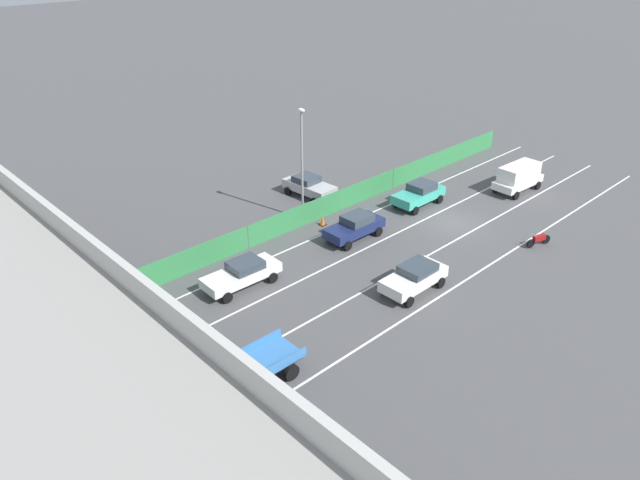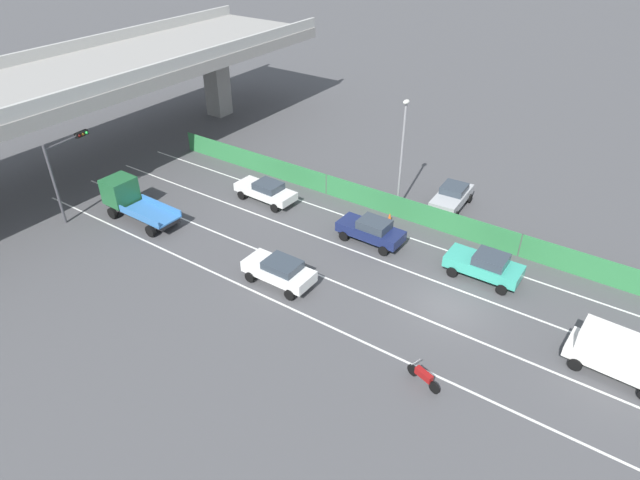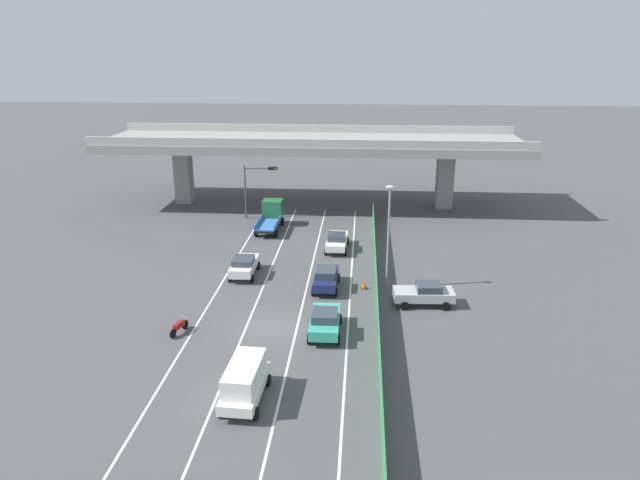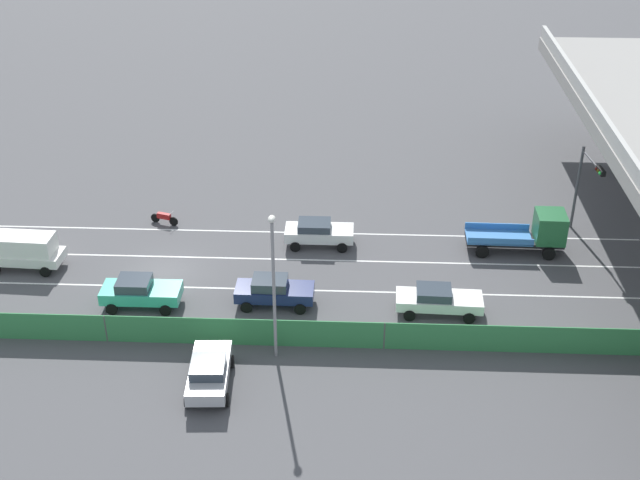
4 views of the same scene
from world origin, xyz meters
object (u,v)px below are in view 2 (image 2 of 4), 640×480
car_sedan_navy (371,230)px  car_hatchback_white (266,191)px  parked_wagon_silver (452,196)px  flatbed_truck_blue (130,199)px  car_van_white (620,354)px  car_sedan_white (279,270)px  traffic_light (65,162)px  traffic_cone (390,218)px  car_taxi_teal (485,265)px  street_lamp (402,147)px  motorcycle (424,376)px

car_sedan_navy → car_hatchback_white: 9.02m
car_hatchback_white → parked_wagon_silver: parked_wagon_silver is taller
flatbed_truck_blue → parked_wagon_silver: 22.48m
car_van_white → car_sedan_white: bearing=101.4°
flatbed_truck_blue → traffic_light: (-2.02, 3.20, 2.67)m
parked_wagon_silver → traffic_light: bearing=126.9°
car_sedan_white → traffic_light: 16.78m
parked_wagon_silver → traffic_cone: bearing=148.5°
car_taxi_teal → street_lamp: 9.74m
motorcycle → traffic_light: (0.42, 26.53, 3.55)m
motorcycle → parked_wagon_silver: parked_wagon_silver is taller
flatbed_truck_blue → parked_wagon_silver: bearing=-52.3°
car_sedan_white → street_lamp: (11.36, -1.63, 3.90)m
car_taxi_teal → car_sedan_navy: car_taxi_teal is taller
motorcycle → flatbed_truck_blue: bearing=84.0°
car_sedan_white → flatbed_truck_blue: bearing=89.2°
car_taxi_teal → motorcycle: bearing=-176.1°
motorcycle → street_lamp: 16.63m
car_taxi_teal → street_lamp: size_ratio=0.54×
car_sedan_navy → street_lamp: size_ratio=0.54×
car_sedan_white → car_van_white: car_van_white is taller
traffic_light → traffic_cone: traffic_light is taller
motorcycle → street_lamp: street_lamp is taller
car_taxi_teal → traffic_cone: size_ratio=6.28×
motorcycle → traffic_cone: (11.90, 8.19, -0.14)m
car_sedan_navy → street_lamp: 6.06m
car_taxi_teal → car_sedan_white: car_taxi_teal is taller
car_sedan_white → traffic_cone: (9.65, -1.96, -0.58)m
car_van_white → flatbed_truck_blue: (-3.27, 30.45, 0.12)m
motorcycle → traffic_cone: motorcycle is taller
car_sedan_navy → car_van_white: 15.46m
car_sedan_navy → parked_wagon_silver: size_ratio=1.00×
motorcycle → traffic_cone: bearing=34.5°
car_taxi_teal → traffic_light: 27.58m
flatbed_truck_blue → car_taxi_teal: bearing=-73.0°
car_hatchback_white → motorcycle: 19.43m
car_sedan_white → motorcycle: size_ratio=2.24×
car_taxi_teal → traffic_cone: (2.50, 7.55, -0.60)m
car_van_white → flatbed_truck_blue: 30.63m
car_taxi_teal → traffic_cone: bearing=71.7°
car_sedan_navy → parked_wagon_silver: 7.61m
flatbed_truck_blue → traffic_cone: flatbed_truck_blue is taller
car_sedan_navy → motorcycle: bearing=-138.4°
parked_wagon_silver → car_taxi_teal: bearing=-144.1°
car_taxi_teal → car_van_white: (-3.68, -7.76, 0.30)m
motorcycle → parked_wagon_silver: (16.20, 5.55, 0.44)m
car_sedan_white → traffic_cone: size_ratio=6.12×
motorcycle → parked_wagon_silver: 17.13m
car_sedan_white → car_van_white: 17.62m
street_lamp → car_taxi_teal: bearing=-118.1°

